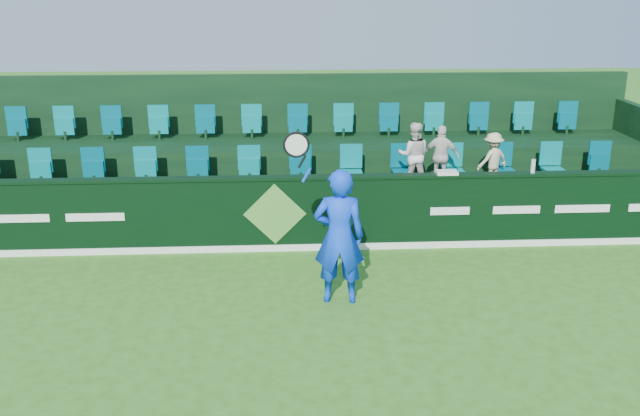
{
  "coord_description": "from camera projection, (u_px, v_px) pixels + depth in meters",
  "views": [
    {
      "loc": [
        0.13,
        -7.95,
        4.64
      ],
      "look_at": [
        0.73,
        2.8,
        1.15
      ],
      "focal_mm": 40.0,
      "sensor_mm": 36.0,
      "label": 1
    }
  ],
  "objects": [
    {
      "name": "stand_tier_front",
      "position": [
        275.0,
        209.0,
        13.7
      ],
      "size": [
        16.0,
        2.0,
        0.8
      ],
      "primitive_type": "cube",
      "color": "black",
      "rests_on": "ground"
    },
    {
      "name": "spectator_left",
      "position": [
        414.0,
        155.0,
        13.54
      ],
      "size": [
        0.67,
        0.55,
        1.25
      ],
      "primitive_type": "imported",
      "rotation": [
        0.0,
        0.0,
        3.0
      ],
      "color": "silver",
      "rests_on": "stand_tier_front"
    },
    {
      "name": "drinks_bottle",
      "position": [
        533.0,
        166.0,
        12.56
      ],
      "size": [
        0.08,
        0.08,
        0.24
      ],
      "primitive_type": "cylinder",
      "color": "silver",
      "rests_on": "sponsor_hoarding"
    },
    {
      "name": "stand_tier_back",
      "position": [
        276.0,
        171.0,
        15.42
      ],
      "size": [
        16.0,
        1.8,
        1.3
      ],
      "primitive_type": "cube",
      "color": "black",
      "rests_on": "ground"
    },
    {
      "name": "seat_row_back",
      "position": [
        275.0,
        125.0,
        15.42
      ],
      "size": [
        13.5,
        0.5,
        0.6
      ],
      "primitive_type": "cube",
      "color": "#047477",
      "rests_on": "stand_tier_back"
    },
    {
      "name": "seat_row_front",
      "position": [
        275.0,
        168.0,
        13.86
      ],
      "size": [
        13.5,
        0.5,
        0.6
      ],
      "primitive_type": "cube",
      "color": "#047477",
      "rests_on": "stand_tier_front"
    },
    {
      "name": "sponsor_hoarding",
      "position": [
        275.0,
        213.0,
        12.57
      ],
      "size": [
        16.0,
        0.25,
        1.35
      ],
      "color": "black",
      "rests_on": "ground"
    },
    {
      "name": "stand_rear",
      "position": [
        275.0,
        141.0,
        15.67
      ],
      "size": [
        16.0,
        4.1,
        2.6
      ],
      "color": "black",
      "rests_on": "ground"
    },
    {
      "name": "ground",
      "position": [
        275.0,
        364.0,
        8.98
      ],
      "size": [
        60.0,
        60.0,
        0.0
      ],
      "primitive_type": "plane",
      "color": "#306A19",
      "rests_on": "ground"
    },
    {
      "name": "tennis_player",
      "position": [
        339.0,
        236.0,
        10.43
      ],
      "size": [
        1.26,
        0.54,
        2.69
      ],
      "color": "#0E3EEF",
      "rests_on": "ground"
    },
    {
      "name": "spectator_middle",
      "position": [
        441.0,
        156.0,
        13.58
      ],
      "size": [
        0.75,
        0.5,
        1.19
      ],
      "primitive_type": "imported",
      "rotation": [
        0.0,
        0.0,
        2.8
      ],
      "color": "silver",
      "rests_on": "stand_tier_front"
    },
    {
      "name": "spectator_right",
      "position": [
        493.0,
        159.0,
        13.65
      ],
      "size": [
        0.77,
        0.62,
        1.04
      ],
      "primitive_type": "imported",
      "rotation": [
        0.0,
        0.0,
        3.56
      ],
      "color": "beige",
      "rests_on": "stand_tier_front"
    },
    {
      "name": "towel",
      "position": [
        447.0,
        172.0,
        12.51
      ],
      "size": [
        0.37,
        0.24,
        0.06
      ],
      "primitive_type": "cube",
      "color": "silver",
      "rests_on": "sponsor_hoarding"
    }
  ]
}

